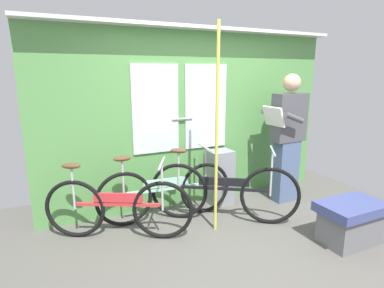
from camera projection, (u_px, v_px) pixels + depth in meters
ground_plane at (251, 251)px, 3.18m from camera, size 5.07×4.38×0.04m
train_door_wall at (194, 115)px, 4.12m from camera, size 4.07×0.28×2.32m
bicycle_near_door at (223, 192)px, 3.71m from camera, size 1.53×1.01×0.91m
bicycle_leaning_behind at (118, 207)px, 3.32m from camera, size 1.46×0.80×0.87m
bicycle_by_pole at (166, 192)px, 3.76m from camera, size 1.68×0.44×0.87m
passenger_reading_newspaper at (288, 136)px, 4.21m from camera, size 0.59×0.52×1.76m
trash_bin_by_wall at (220, 177)px, 4.24m from camera, size 0.32×0.28×0.75m
handrail_pole at (217, 132)px, 3.33m from camera, size 0.04×0.04×2.28m
bench_seat_corner at (351, 221)px, 3.26m from camera, size 0.70×0.44×0.45m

